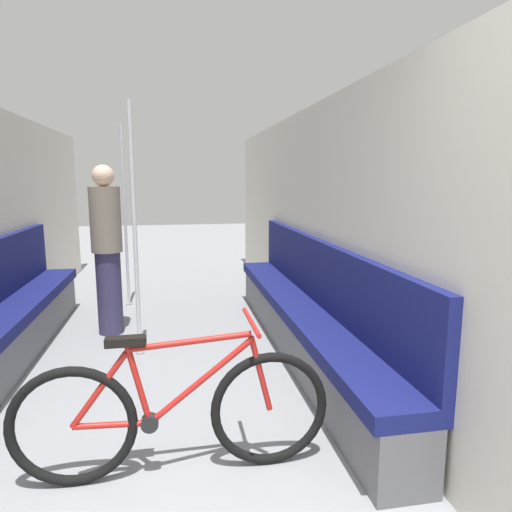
# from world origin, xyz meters

# --- Properties ---
(wall_right) EXTENTS (0.10, 8.83, 2.23)m
(wall_right) POSITION_xyz_m (1.49, 2.81, 1.11)
(wall_right) COLOR beige
(wall_right) RESTS_ON ground
(bench_seat_row_right) EXTENTS (0.40, 3.95, 1.03)m
(bench_seat_row_right) POSITION_xyz_m (1.26, 2.86, 0.34)
(bench_seat_row_right) COLOR #5B5B60
(bench_seat_row_right) RESTS_ON ground
(bicycle) EXTENTS (1.66, 0.46, 0.83)m
(bicycle) POSITION_xyz_m (0.13, 1.34, 0.35)
(bicycle) COLOR black
(bicycle) RESTS_ON ground
(grab_pole_near) EXTENTS (0.08, 0.08, 2.21)m
(grab_pole_near) POSITION_xyz_m (-0.18, 3.14, 1.08)
(grab_pole_near) COLOR gray
(grab_pole_near) RESTS_ON ground
(grab_pole_far) EXTENTS (0.08, 0.08, 2.21)m
(grab_pole_far) POSITION_xyz_m (-0.42, 4.83, 1.08)
(grab_pole_far) COLOR gray
(grab_pole_far) RESTS_ON ground
(passenger_standing) EXTENTS (0.30, 0.30, 1.69)m
(passenger_standing) POSITION_xyz_m (-0.51, 3.77, 0.88)
(passenger_standing) COLOR #332D4C
(passenger_standing) RESTS_ON ground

